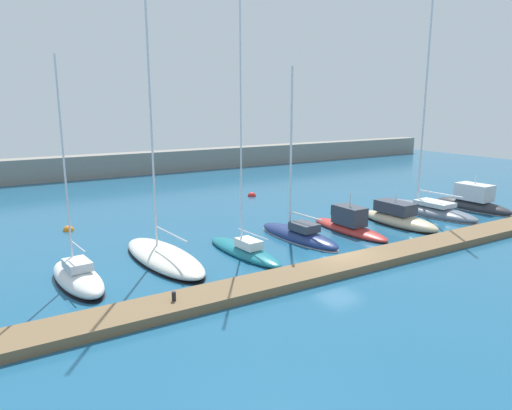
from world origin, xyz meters
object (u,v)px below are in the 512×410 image
(mooring_buoy_orange, at_px, (69,231))
(dock_bollard, at_px, (174,296))
(sailboat_navy_fifth, at_px, (299,234))
(motorboat_charcoal_ninth, at_px, (473,202))
(sailboat_teal_fourth, at_px, (244,249))
(sailboat_ivory_third, at_px, (163,256))
(motorboat_red_sixth, at_px, (349,225))
(sailboat_slate_eighth, at_px, (425,209))
(mooring_buoy_red, at_px, (252,196))
(sailboat_white_second, at_px, (78,277))
(motorboat_sand_seventh, at_px, (398,218))

(mooring_buoy_orange, height_order, dock_bollard, dock_bollard)
(sailboat_navy_fifth, height_order, motorboat_charcoal_ninth, sailboat_navy_fifth)
(sailboat_teal_fourth, distance_m, motorboat_charcoal_ninth, 24.35)
(sailboat_ivory_third, xyz_separation_m, motorboat_red_sixth, (14.39, -0.77, 0.18))
(mooring_buoy_orange, bearing_deg, sailboat_teal_fourth, -53.86)
(sailboat_slate_eighth, xyz_separation_m, mooring_buoy_red, (-9.24, 14.39, -0.39))
(sailboat_ivory_third, relative_size, motorboat_red_sixth, 2.54)
(sailboat_navy_fifth, xyz_separation_m, dock_bollard, (-11.92, -6.32, 0.30))
(sailboat_ivory_third, bearing_deg, sailboat_navy_fifth, -97.26)
(sailboat_white_second, xyz_separation_m, mooring_buoy_orange, (1.54, 11.67, -0.42))
(sailboat_navy_fifth, bearing_deg, dock_bollard, 112.78)
(sailboat_navy_fifth, distance_m, sailboat_slate_eighth, 14.42)
(motorboat_charcoal_ninth, bearing_deg, sailboat_slate_eighth, 73.98)
(sailboat_white_second, bearing_deg, motorboat_red_sixth, -94.64)
(sailboat_teal_fourth, xyz_separation_m, sailboat_navy_fifth, (4.98, 0.87, 0.05))
(sailboat_ivory_third, height_order, motorboat_red_sixth, sailboat_ivory_third)
(sailboat_ivory_third, bearing_deg, sailboat_white_second, 97.78)
(motorboat_charcoal_ninth, bearing_deg, mooring_buoy_red, 40.16)
(sailboat_teal_fourth, relative_size, sailboat_navy_fifth, 1.29)
(motorboat_red_sixth, bearing_deg, sailboat_navy_fifth, 85.18)
(sailboat_navy_fifth, relative_size, mooring_buoy_orange, 14.92)
(sailboat_navy_fifth, distance_m, motorboat_charcoal_ninth, 19.38)
(mooring_buoy_orange, xyz_separation_m, dock_bollard, (1.70, -17.28, 0.68))
(sailboat_white_second, height_order, motorboat_red_sixth, sailboat_white_second)
(sailboat_navy_fifth, xyz_separation_m, mooring_buoy_orange, (-13.63, 10.97, -0.38))
(sailboat_slate_eighth, distance_m, mooring_buoy_red, 17.11)
(motorboat_sand_seventh, height_order, dock_bollard, motorboat_sand_seventh)
(motorboat_red_sixth, distance_m, dock_bollard, 17.45)
(motorboat_charcoal_ninth, bearing_deg, sailboat_ivory_third, 86.07)
(sailboat_ivory_third, relative_size, sailboat_navy_fifth, 1.58)
(sailboat_navy_fifth, relative_size, motorboat_red_sixth, 1.61)
(motorboat_red_sixth, height_order, dock_bollard, motorboat_red_sixth)
(sailboat_white_second, distance_m, sailboat_navy_fifth, 15.18)
(sailboat_teal_fourth, xyz_separation_m, mooring_buoy_red, (10.14, 16.02, -0.33))
(mooring_buoy_red, relative_size, dock_bollard, 1.98)
(sailboat_ivory_third, height_order, sailboat_slate_eighth, sailboat_slate_eighth)
(sailboat_slate_eighth, relative_size, motorboat_charcoal_ninth, 2.62)
(sailboat_teal_fourth, height_order, mooring_buoy_orange, sailboat_teal_fourth)
(sailboat_teal_fourth, bearing_deg, sailboat_slate_eighth, -89.97)
(motorboat_red_sixth, relative_size, motorboat_sand_seventh, 1.05)
(motorboat_red_sixth, height_order, motorboat_charcoal_ninth, motorboat_charcoal_ninth)
(motorboat_sand_seventh, bearing_deg, sailboat_navy_fifth, 82.77)
(sailboat_white_second, bearing_deg, sailboat_teal_fourth, -96.72)
(motorboat_red_sixth, bearing_deg, motorboat_charcoal_ninth, -91.36)
(motorboat_charcoal_ninth, xyz_separation_m, dock_bollard, (-31.29, -5.84, 0.01))
(sailboat_navy_fifth, xyz_separation_m, motorboat_red_sixth, (4.46, -0.32, 0.15))
(sailboat_teal_fourth, xyz_separation_m, sailboat_slate_eighth, (19.38, 1.63, 0.06))
(sailboat_navy_fifth, height_order, dock_bollard, sailboat_navy_fifth)
(motorboat_sand_seventh, bearing_deg, mooring_buoy_orange, 60.60)
(sailboat_slate_eighth, relative_size, mooring_buoy_orange, 23.85)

